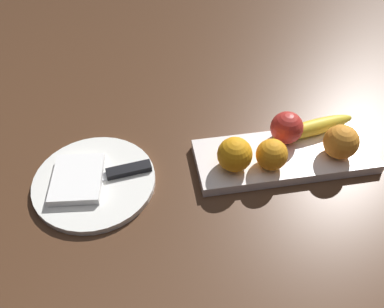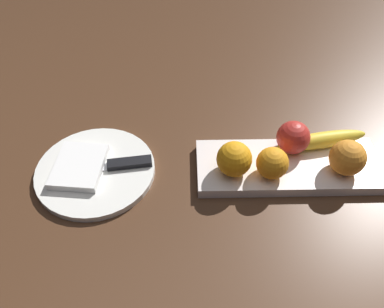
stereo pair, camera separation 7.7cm
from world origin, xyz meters
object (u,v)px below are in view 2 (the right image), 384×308
(orange_near_banana, at_px, (348,158))
(orange_center, at_px, (234,159))
(knife, at_px, (122,164))
(folded_napkin, at_px, (79,166))
(fruit_tray, at_px, (288,166))
(banana, at_px, (322,140))
(orange_near_apple, at_px, (273,164))
(dinner_plate, at_px, (96,171))
(apple, at_px, (293,137))

(orange_near_banana, height_order, orange_center, same)
(knife, bearing_deg, folded_napkin, -2.74)
(fruit_tray, bearing_deg, folded_napkin, 0.00)
(orange_near_banana, distance_m, folded_napkin, 0.53)
(fruit_tray, relative_size, banana, 1.91)
(knife, bearing_deg, orange_center, 165.95)
(orange_near_apple, bearing_deg, fruit_tray, -143.95)
(orange_near_banana, distance_m, knife, 0.44)
(fruit_tray, xyz_separation_m, banana, (-0.07, -0.05, 0.03))
(knife, bearing_deg, banana, 178.12)
(folded_napkin, bearing_deg, banana, -174.67)
(orange_near_apple, bearing_deg, orange_near_banana, -175.81)
(orange_near_banana, xyz_separation_m, dinner_plate, (0.50, -0.02, -0.05))
(banana, relative_size, orange_near_apple, 3.10)
(apple, height_order, orange_near_banana, orange_near_banana)
(banana, bearing_deg, dinner_plate, -4.83)
(orange_near_banana, bearing_deg, knife, -3.58)
(fruit_tray, relative_size, apple, 5.47)
(apple, height_order, knife, apple)
(fruit_tray, height_order, knife, knife)
(apple, bearing_deg, orange_near_banana, 147.59)
(orange_near_apple, distance_m, knife, 0.30)
(orange_center, distance_m, knife, 0.23)
(fruit_tray, height_order, dinner_plate, fruit_tray)
(orange_near_banana, bearing_deg, orange_near_apple, 4.19)
(orange_near_apple, distance_m, folded_napkin, 0.38)
(apple, distance_m, folded_napkin, 0.44)
(dinner_plate, bearing_deg, fruit_tray, 180.00)
(orange_center, relative_size, folded_napkin, 0.58)
(banana, bearing_deg, apple, -3.44)
(folded_napkin, bearing_deg, fruit_tray, 180.00)
(orange_near_banana, bearing_deg, banana, -67.02)
(knife, bearing_deg, orange_near_banana, 169.07)
(folded_napkin, distance_m, knife, 0.08)
(apple, bearing_deg, dinner_plate, 5.45)
(orange_center, height_order, dinner_plate, orange_center)
(orange_near_banana, relative_size, knife, 0.39)
(apple, relative_size, dinner_plate, 0.28)
(orange_center, bearing_deg, fruit_tray, -170.51)
(dinner_plate, bearing_deg, orange_center, 176.01)
(banana, bearing_deg, orange_center, 8.58)
(apple, relative_size, folded_napkin, 0.57)
(orange_near_banana, bearing_deg, folded_napkin, -2.26)
(fruit_tray, xyz_separation_m, orange_near_apple, (0.04, 0.03, 0.04))
(apple, height_order, folded_napkin, apple)
(orange_near_banana, bearing_deg, orange_center, -0.38)
(orange_near_apple, relative_size, orange_near_banana, 0.90)
(banana, xyz_separation_m, orange_center, (0.19, 0.07, 0.02))
(dinner_plate, bearing_deg, orange_near_apple, 174.86)
(fruit_tray, distance_m, orange_near_apple, 0.07)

